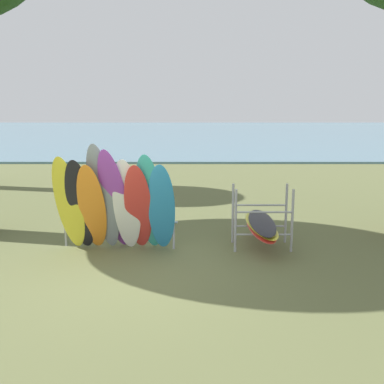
{
  "coord_description": "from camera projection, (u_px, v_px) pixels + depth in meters",
  "views": [
    {
      "loc": [
        1.14,
        -7.57,
        2.95
      ],
      "look_at": [
        1.11,
        1.52,
        1.1
      ],
      "focal_mm": 42.93,
      "sensor_mm": 36.0,
      "label": 1
    }
  ],
  "objects": [
    {
      "name": "board_storage_rack",
      "position": [
        263.0,
        225.0,
        9.21
      ],
      "size": [
        1.15,
        2.13,
        1.25
      ],
      "color": "#9EA0A5",
      "rests_on": "ground"
    },
    {
      "name": "leaning_board_pile",
      "position": [
        117.0,
        205.0,
        8.77
      ],
      "size": [
        2.39,
        1.09,
        2.18
      ],
      "color": "yellow",
      "rests_on": "ground"
    },
    {
      "name": "ground_plane",
      "position": [
        128.0,
        271.0,
        8.01
      ],
      "size": [
        80.0,
        80.0,
        0.0
      ],
      "primitive_type": "plane",
      "color": "#60663D"
    },
    {
      "name": "lake_water",
      "position": [
        180.0,
        134.0,
        38.8
      ],
      "size": [
        80.0,
        36.0,
        0.1
      ],
      "primitive_type": "cube",
      "color": "slate",
      "rests_on": "ground"
    }
  ]
}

